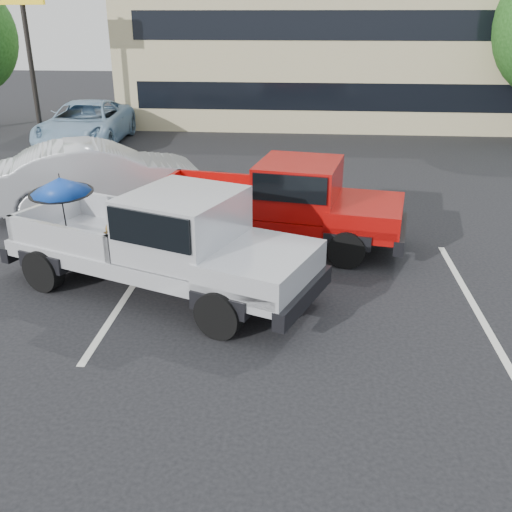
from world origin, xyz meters
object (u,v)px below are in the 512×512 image
object	(u,v)px
silver_pickup	(172,238)
red_pickup	(290,200)
motel_sign	(24,12)
silver_sedan	(100,176)
tree_back	(431,19)
blue_suv	(86,124)

from	to	relation	value
silver_pickup	red_pickup	world-z (taller)	silver_pickup
motel_sign	silver_sedan	bearing A→B (deg)	-56.62
tree_back	silver_pickup	world-z (taller)	tree_back
tree_back	silver_sedan	world-z (taller)	tree_back
motel_sign	tree_back	world-z (taller)	tree_back
tree_back	red_pickup	xyz separation A→B (m)	(-6.22, -19.57, -3.42)
tree_back	red_pickup	distance (m)	20.82
red_pickup	blue_suv	distance (m)	12.39
motel_sign	red_pickup	bearing A→B (deg)	-44.38
red_pickup	silver_sedan	world-z (taller)	red_pickup
motel_sign	tree_back	xyz separation A→B (m)	(16.00, 10.00, -0.24)
motel_sign	silver_pickup	size ratio (longest dim) A/B	1.00
blue_suv	motel_sign	bearing A→B (deg)	173.64
silver_pickup	blue_suv	world-z (taller)	silver_pickup
silver_pickup	blue_suv	xyz separation A→B (m)	(-6.00, 12.05, -0.25)
silver_pickup	red_pickup	bearing A→B (deg)	74.43
tree_back	silver_pickup	xyz separation A→B (m)	(-8.17, -22.12, -3.36)
blue_suv	silver_sedan	bearing A→B (deg)	-71.37
red_pickup	silver_sedan	size ratio (longest dim) A/B	1.12
silver_pickup	red_pickup	size ratio (longest dim) A/B	1.04
silver_pickup	silver_sedan	distance (m)	5.46
silver_sedan	blue_suv	xyz separation A→B (m)	(-3.11, 7.43, -0.04)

